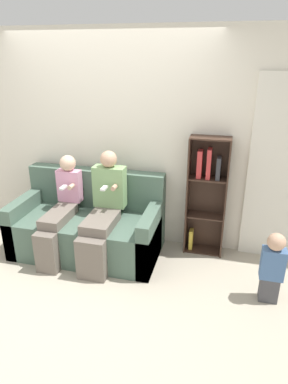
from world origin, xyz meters
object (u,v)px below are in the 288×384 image
(couch, at_px, (89,226))
(bookshelf, at_px, (206,193))
(toddler_standing, at_px, (272,266))
(child_seated, at_px, (60,209))
(adult_seated, at_px, (103,209))

(couch, height_order, bookshelf, bookshelf)
(bookshelf, bearing_deg, toddler_standing, -47.70)
(couch, height_order, child_seated, child_seated)
(child_seated, bearing_deg, adult_seated, 2.55)
(toddler_standing, relative_size, bookshelf, 0.52)
(child_seated, bearing_deg, toddler_standing, -6.75)
(toddler_standing, bearing_deg, bookshelf, 132.30)
(couch, bearing_deg, toddler_standing, -11.85)
(child_seated, xyz_separation_m, toddler_standing, (2.33, -0.28, -0.21))
(adult_seated, distance_m, child_seated, 0.52)
(toddler_standing, bearing_deg, adult_seated, 170.61)
(couch, height_order, toddler_standing, couch)
(adult_seated, distance_m, bookshelf, 1.21)
(child_seated, height_order, toddler_standing, child_seated)
(couch, relative_size, adult_seated, 1.38)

